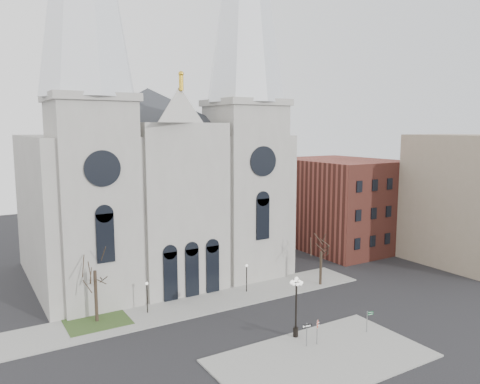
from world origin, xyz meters
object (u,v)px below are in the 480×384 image
stop_sign (317,327)px  globe_lamp (296,299)px  street_name_sign (368,319)px  one_way_sign (307,331)px

stop_sign → globe_lamp: (-0.64, 2.19, 1.90)m
stop_sign → street_name_sign: stop_sign is taller
globe_lamp → one_way_sign: 2.93m
stop_sign → one_way_sign: (-1.02, 0.19, -0.20)m
globe_lamp → one_way_sign: bearing=-100.7°
stop_sign → one_way_sign: bearing=152.8°
one_way_sign → street_name_sign: (6.68, -0.70, -0.23)m
globe_lamp → street_name_sign: (6.30, -2.70, -2.32)m
stop_sign → globe_lamp: 2.97m
globe_lamp → one_way_sign: size_ratio=2.66×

